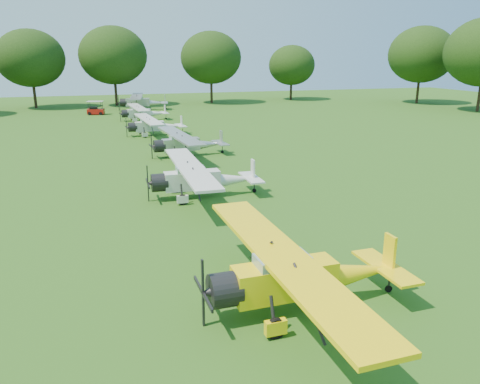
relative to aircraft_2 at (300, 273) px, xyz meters
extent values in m
plane|color=#205515|center=(0.00, 13.10, -1.32)|extent=(160.00, 160.00, 0.00)
cylinder|color=black|center=(49.44, 44.54, 1.18)|extent=(0.44, 0.44, 4.99)
cylinder|color=black|center=(48.90, 58.07, 1.09)|extent=(0.44, 0.44, 4.81)
ellipsoid|color=black|center=(48.90, 58.07, 6.97)|extent=(11.23, 11.23, 9.55)
cylinder|color=black|center=(30.33, 71.15, 0.53)|extent=(0.44, 0.44, 3.70)
ellipsoid|color=black|center=(30.33, 71.15, 5.05)|extent=(8.63, 8.63, 7.34)
cylinder|color=black|center=(14.28, 69.31, 0.94)|extent=(0.44, 0.44, 4.51)
ellipsoid|color=black|center=(14.28, 69.31, 6.45)|extent=(10.52, 10.52, 8.94)
cylinder|color=black|center=(-2.12, 69.84, 1.05)|extent=(0.44, 0.44, 4.74)
ellipsoid|color=black|center=(-2.12, 69.84, 6.84)|extent=(11.05, 11.05, 9.39)
cylinder|color=black|center=(-14.75, 69.64, 0.92)|extent=(0.44, 0.44, 4.49)
ellipsoid|color=black|center=(-14.75, 69.64, 6.41)|extent=(10.47, 10.47, 8.90)
cube|color=yellow|center=(-0.54, -0.01, -0.19)|extent=(3.46, 1.09, 1.13)
cone|color=yellow|center=(2.36, 0.05, -0.35)|extent=(3.03, 1.03, 0.97)
cube|color=#8CA5B2|center=(-0.64, -0.01, 0.40)|extent=(1.74, 1.02, 0.59)
cylinder|color=black|center=(-2.58, -0.05, -0.19)|extent=(0.99, 1.14, 1.12)
cube|color=black|center=(-3.28, -0.06, -0.19)|extent=(0.07, 0.13, 2.26)
cube|color=yellow|center=(-0.64, -0.01, 0.67)|extent=(1.78, 11.42, 0.15)
cube|color=yellow|center=(3.44, 0.07, 0.19)|extent=(0.12, 0.59, 1.40)
cube|color=yellow|center=(3.33, 0.07, -0.30)|extent=(0.97, 3.03, 0.10)
cylinder|color=black|center=(-1.37, -1.37, -1.00)|extent=(0.65, 0.18, 0.64)
cylinder|color=black|center=(-1.42, 1.32, -1.00)|extent=(0.65, 0.18, 0.64)
cylinder|color=black|center=(3.55, 0.07, -1.19)|extent=(0.26, 0.09, 0.26)
cube|color=silver|center=(-0.78, 13.59, -0.25)|extent=(3.27, 1.03, 1.07)
cone|color=silver|center=(1.97, 13.54, -0.40)|extent=(2.87, 0.97, 0.92)
cube|color=#8CA5B2|center=(-0.88, 13.59, 0.31)|extent=(1.65, 0.97, 0.56)
cylinder|color=black|center=(-2.71, 13.63, -0.25)|extent=(0.94, 1.08, 1.06)
cube|color=black|center=(-3.38, 13.64, -0.25)|extent=(0.06, 0.12, 2.14)
cube|color=silver|center=(-0.88, 13.59, 0.56)|extent=(1.67, 10.81, 0.14)
cube|color=silver|center=(2.98, 13.52, 0.11)|extent=(0.11, 0.56, 1.32)
cube|color=silver|center=(2.88, 13.52, -0.35)|extent=(0.92, 2.86, 0.09)
cylinder|color=black|center=(-1.62, 12.33, -1.01)|extent=(0.61, 0.17, 0.61)
cylinder|color=black|center=(-1.57, 14.88, -1.01)|extent=(0.61, 0.17, 0.61)
cylinder|color=black|center=(3.09, 13.52, -1.20)|extent=(0.25, 0.09, 0.24)
cube|color=#B3B3B8|center=(0.73, 25.48, -0.30)|extent=(3.16, 1.17, 1.01)
cone|color=#B3B3B8|center=(3.32, 25.70, -0.45)|extent=(2.77, 1.09, 0.87)
cube|color=#8CA5B2|center=(0.63, 25.47, 0.23)|extent=(1.61, 1.01, 0.53)
cylinder|color=black|center=(-1.10, 25.33, -0.30)|extent=(0.95, 1.07, 1.00)
cube|color=black|center=(-1.73, 25.27, -0.30)|extent=(0.07, 0.12, 2.03)
cube|color=#B3B3B8|center=(0.63, 25.47, 0.47)|extent=(2.25, 10.31, 0.14)
cube|color=#B3B3B8|center=(4.29, 25.78, 0.03)|extent=(0.14, 0.54, 1.26)
cube|color=#B3B3B8|center=(4.19, 25.77, -0.40)|extent=(1.04, 2.76, 0.09)
cylinder|color=black|center=(0.06, 24.21, -1.03)|extent=(0.59, 0.20, 0.58)
cylinder|color=black|center=(-0.14, 26.62, -1.03)|extent=(0.59, 0.20, 0.58)
cylinder|color=black|center=(4.38, 25.79, -1.20)|extent=(0.24, 0.10, 0.23)
cube|color=silver|center=(-0.50, 37.04, -0.33)|extent=(3.05, 1.10, 0.98)
cone|color=silver|center=(2.03, 37.22, -0.48)|extent=(2.68, 1.03, 0.84)
cube|color=#8CA5B2|center=(-0.59, 37.03, 0.18)|extent=(1.56, 0.97, 0.52)
cylinder|color=black|center=(-2.27, 36.91, -0.33)|extent=(0.91, 1.03, 0.97)
cube|color=black|center=(-2.88, 36.87, -0.33)|extent=(0.06, 0.12, 1.97)
cube|color=silver|center=(-0.59, 37.03, 0.41)|extent=(2.07, 10.00, 0.13)
cube|color=silver|center=(2.96, 37.29, -0.01)|extent=(0.13, 0.52, 1.22)
cube|color=silver|center=(2.87, 37.28, -0.43)|extent=(0.98, 2.67, 0.08)
cylinder|color=black|center=(-1.16, 35.82, -1.04)|extent=(0.57, 0.19, 0.56)
cylinder|color=black|center=(-1.33, 38.15, -1.04)|extent=(0.57, 0.19, 0.56)
cylinder|color=black|center=(3.05, 37.30, -1.21)|extent=(0.23, 0.09, 0.22)
cube|color=silver|center=(-0.40, 49.30, -0.34)|extent=(3.02, 1.08, 0.97)
cone|color=silver|center=(2.10, 49.47, -0.48)|extent=(2.65, 1.01, 0.84)
cube|color=#8CA5B2|center=(-0.49, 49.29, 0.17)|extent=(1.54, 0.95, 0.51)
cylinder|color=black|center=(-2.16, 49.18, -0.34)|extent=(0.90, 1.02, 0.97)
cube|color=black|center=(-2.76, 49.14, -0.34)|extent=(0.06, 0.11, 1.95)
cube|color=silver|center=(-0.49, 49.29, 0.40)|extent=(2.02, 9.91, 0.13)
cube|color=silver|center=(3.02, 49.53, -0.02)|extent=(0.13, 0.52, 1.21)
cube|color=silver|center=(2.93, 49.53, -0.44)|extent=(0.97, 2.65, 0.08)
cylinder|color=black|center=(-1.06, 48.09, -1.04)|extent=(0.57, 0.19, 0.56)
cylinder|color=black|center=(-1.22, 50.41, -1.04)|extent=(0.57, 0.19, 0.56)
cylinder|color=black|center=(3.12, 49.54, -1.21)|extent=(0.23, 0.09, 0.22)
cube|color=#B3B3B8|center=(0.66, 61.79, -0.13)|extent=(3.73, 1.54, 1.19)
cone|color=#B3B3B8|center=(3.69, 61.39, -0.30)|extent=(3.27, 1.42, 1.02)
cube|color=#8CA5B2|center=(0.55, 61.81, 0.49)|extent=(1.93, 1.27, 0.62)
cylinder|color=black|center=(-1.47, 62.07, -0.13)|extent=(1.16, 1.30, 1.18)
cube|color=black|center=(-2.20, 62.17, -0.13)|extent=(0.09, 0.14, 2.38)
cube|color=#B3B3B8|center=(0.55, 61.81, 0.78)|extent=(3.20, 12.11, 0.16)
cube|color=#B3B3B8|center=(4.82, 61.25, 0.27)|extent=(0.19, 0.63, 1.47)
cube|color=#B3B3B8|center=(4.70, 61.26, -0.24)|extent=(1.37, 3.27, 0.10)
cylinder|color=black|center=(-0.42, 60.51, -0.98)|extent=(0.70, 0.27, 0.68)
cylinder|color=black|center=(-0.05, 63.31, -0.98)|extent=(0.70, 0.27, 0.68)
cylinder|color=black|center=(4.93, 61.23, -1.18)|extent=(0.28, 0.13, 0.27)
cube|color=#A9120C|center=(-5.66, 57.62, -0.86)|extent=(2.48, 1.70, 0.72)
cube|color=black|center=(-5.96, 57.69, -0.44)|extent=(1.15, 1.31, 0.46)
cube|color=silver|center=(-5.66, 57.62, 0.56)|extent=(2.40, 1.78, 0.08)
cylinder|color=black|center=(-6.55, 57.16, -1.09)|extent=(0.47, 0.24, 0.45)
cylinder|color=black|center=(-6.28, 58.41, -1.09)|extent=(0.47, 0.24, 0.45)
cylinder|color=black|center=(-5.05, 56.83, -1.09)|extent=(0.47, 0.24, 0.45)
cylinder|color=black|center=(-4.77, 58.07, -1.09)|extent=(0.47, 0.24, 0.45)
camera|label=1|loc=(-6.04, -12.75, 6.85)|focal=35.00mm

